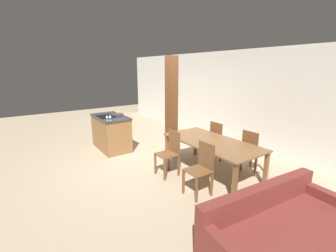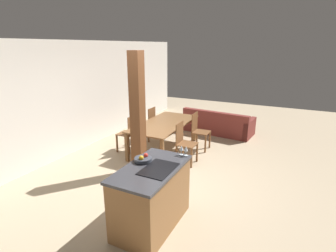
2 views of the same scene
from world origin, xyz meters
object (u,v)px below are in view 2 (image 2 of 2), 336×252
(kitchen_island, at_px, (152,196))
(wine_glass_middle, at_px, (181,148))
(dining_chair_near_left, at_px, (184,142))
(dining_chair_far_right, at_px, (148,123))
(couch, at_px, (218,125))
(dining_chair_near_right, at_px, (199,130))
(fruit_bowl, at_px, (143,159))
(wine_glass_near, at_px, (186,149))
(dining_table, at_px, (164,126))
(timber_post, at_px, (138,115))
(dining_chair_far_left, at_px, (129,133))

(kitchen_island, xyz_separation_m, wine_glass_middle, (0.58, -0.21, 0.59))
(kitchen_island, distance_m, dining_chair_near_left, 2.25)
(dining_chair_far_right, bearing_deg, wine_glass_middle, 39.41)
(couch, bearing_deg, dining_chair_near_right, 92.76)
(fruit_bowl, height_order, couch, fruit_bowl)
(wine_glass_near, relative_size, dining_chair_near_left, 0.16)
(wine_glass_middle, xyz_separation_m, dining_chair_near_left, (1.64, 0.64, -0.56))
(dining_table, relative_size, dining_chair_far_right, 2.25)
(fruit_bowl, height_order, timber_post, timber_post)
(wine_glass_near, height_order, couch, wine_glass_near)
(wine_glass_middle, bearing_deg, dining_chair_far_left, 52.41)
(dining_chair_near_left, relative_size, couch, 0.44)
(timber_post, bearing_deg, fruit_bowl, -144.69)
(kitchen_island, height_order, dining_chair_far_right, kitchen_island)
(fruit_bowl, xyz_separation_m, dining_chair_near_right, (3.05, 0.22, -0.48))
(fruit_bowl, distance_m, dining_chair_near_right, 3.09)
(couch, bearing_deg, wine_glass_near, 104.78)
(wine_glass_middle, relative_size, dining_chair_far_right, 0.16)
(kitchen_island, relative_size, wine_glass_near, 8.45)
(dining_table, xyz_separation_m, dining_chair_near_left, (-0.48, -0.74, -0.15))
(dining_chair_far_right, bearing_deg, dining_table, 57.45)
(dining_table, distance_m, timber_post, 1.46)
(kitchen_island, relative_size, dining_chair_near_left, 1.38)
(couch, relative_size, timber_post, 0.85)
(dining_chair_near_left, distance_m, couch, 2.47)
(dining_chair_near_left, bearing_deg, dining_table, 57.45)
(dining_chair_near_left, xyz_separation_m, couch, (2.46, -0.09, -0.25))
(dining_chair_far_left, bearing_deg, wine_glass_middle, 52.41)
(dining_chair_near_right, bearing_deg, dining_chair_far_right, 90.00)
(dining_chair_near_left, xyz_separation_m, dining_chair_near_right, (0.95, 0.00, 0.00))
(timber_post, bearing_deg, dining_chair_near_left, -37.71)
(wine_glass_near, distance_m, dining_chair_far_right, 3.45)
(fruit_bowl, height_order, dining_chair_far_right, fruit_bowl)
(dining_chair_far_left, distance_m, dining_chair_far_right, 0.95)
(dining_chair_near_left, bearing_deg, dining_chair_far_left, 90.00)
(timber_post, bearing_deg, wine_glass_near, -119.81)
(fruit_bowl, relative_size, dining_chair_far_left, 0.27)
(fruit_bowl, relative_size, wine_glass_near, 1.68)
(fruit_bowl, bearing_deg, dining_table, 20.64)
(dining_chair_far_left, bearing_deg, fruit_bowl, 39.26)
(timber_post, bearing_deg, dining_table, 3.74)
(kitchen_island, bearing_deg, fruit_bowl, 59.65)
(wine_glass_middle, xyz_separation_m, dining_chair_far_right, (2.59, 2.13, -0.56))
(wine_glass_middle, relative_size, dining_table, 0.07)
(wine_glass_near, xyz_separation_m, dining_table, (2.11, 1.46, -0.41))
(kitchen_island, bearing_deg, timber_post, 38.47)
(dining_chair_far_left, xyz_separation_m, dining_chair_far_right, (0.95, 0.00, 0.00))
(couch, bearing_deg, kitchen_island, 100.21)
(dining_chair_near_left, height_order, couch, dining_chair_near_left)
(wine_glass_near, bearing_deg, timber_post, 60.19)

